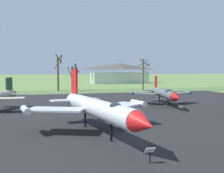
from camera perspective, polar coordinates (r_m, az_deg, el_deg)
name	(u,v)px	position (r m, az deg, el deg)	size (l,w,h in m)	color
ground_plane	(120,141)	(21.37, 1.64, -11.14)	(600.00, 600.00, 0.00)	#607F42
asphalt_apron	(85,111)	(36.19, -5.69, -5.06)	(71.76, 51.72, 0.05)	black
grass_verge_strip	(62,92)	(67.62, -10.35, -1.11)	(131.76, 12.00, 0.06)	#506C3B
jet_fighter_front_right	(164,93)	(42.29, 10.74, -1.41)	(9.86, 13.33, 4.32)	#565B60
info_placard_front_right	(181,108)	(35.83, 14.04, -4.39)	(0.58, 0.30, 0.88)	black
jet_fighter_rear_center	(98,108)	(23.04, -2.98, -4.48)	(11.67, 15.67, 5.42)	silver
info_placard_rear_center	(150,153)	(16.37, 7.84, -13.45)	(0.59, 0.33, 0.98)	black
bare_tree_far_left	(58,71)	(70.48, -11.04, 3.08)	(2.05, 2.18, 9.29)	brown
bare_tree_left_of_center	(73,76)	(72.35, -8.03, 2.18)	(3.13, 2.68, 7.03)	#42382D
bare_tree_center	(143,72)	(73.19, 6.50, 3.01)	(3.47, 3.50, 8.26)	brown
visitor_building	(119,73)	(110.09, 1.50, 2.74)	(23.10, 8.91, 7.97)	beige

